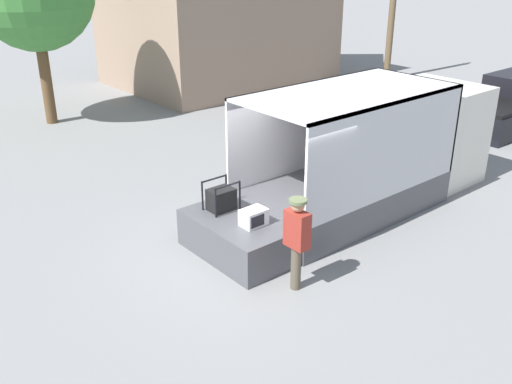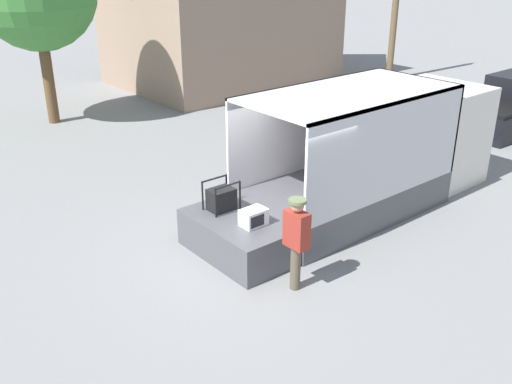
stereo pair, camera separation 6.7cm
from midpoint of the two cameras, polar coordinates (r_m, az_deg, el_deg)
ground_plane at (r=11.48m, az=0.86°, el=-5.19°), size 160.00×160.00×0.00m
box_truck at (r=13.75m, az=13.49°, el=3.43°), size 6.50×2.34×2.75m
tailgate_deck at (r=10.95m, az=-1.71°, el=-4.51°), size 1.29×2.22×0.75m
microwave at (r=10.49m, az=-0.06°, el=-2.55°), size 0.48×0.35×0.32m
portable_generator at (r=11.11m, az=-3.24°, el=-0.66°), size 0.62×0.47×0.60m
worker_person at (r=9.60m, az=4.27°, el=-4.32°), size 0.31×0.44×1.70m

